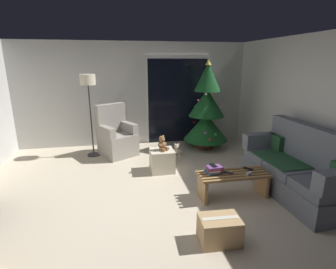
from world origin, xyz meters
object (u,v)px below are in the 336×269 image
floor_lamp (88,88)px  book_stack (214,170)px  armchair (117,137)px  ottoman (162,160)px  remote_black (248,169)px  cell_phone (213,165)px  remote_graphite (228,173)px  coffee_table (233,181)px  cardboard_box_taped_mid_floor (219,230)px  christmas_tree (206,111)px  teddy_bear_cream_by_tree (177,151)px  couch (297,170)px  remote_silver (249,173)px  teddy_bear_chestnut (162,144)px

floor_lamp → book_stack: bearing=-48.9°
armchair → ottoman: armchair is taller
remote_black → cell_phone: (-0.59, -0.02, 0.11)m
remote_graphite → armchair: (-1.67, 2.27, -0.01)m
coffee_table → book_stack: (-0.30, 0.06, 0.19)m
floor_lamp → cardboard_box_taped_mid_floor: 3.93m
christmas_tree → teddy_bear_cream_by_tree: christmas_tree is taller
couch → teddy_bear_cream_by_tree: bearing=126.7°
remote_silver → christmas_tree: christmas_tree is taller
remote_black → christmas_tree: christmas_tree is taller
armchair → ottoman: size_ratio=2.57×
cell_phone → coffee_table: bearing=-22.1°
couch → teddy_bear_cream_by_tree: size_ratio=6.89×
cell_phone → christmas_tree: christmas_tree is taller
christmas_tree → cardboard_box_taped_mid_floor: christmas_tree is taller
teddy_bear_chestnut → teddy_bear_cream_by_tree: 0.98m
remote_silver → cardboard_box_taped_mid_floor: bearing=-76.1°
book_stack → cell_phone: (-0.01, 0.01, 0.07)m
couch → christmas_tree: christmas_tree is taller
coffee_table → cardboard_box_taped_mid_floor: (-0.60, -0.96, -0.11)m
remote_silver → christmas_tree: 2.45m
couch → ottoman: 2.33m
armchair → coffee_table: bearing=-52.4°
cell_phone → floor_lamp: floor_lamp is taller
couch → floor_lamp: 4.24m
ottoman → teddy_bear_cream_by_tree: 0.88m
remote_graphite → teddy_bear_chestnut: (-0.82, 1.17, 0.14)m
christmas_tree → teddy_bear_chestnut: size_ratio=7.29×
remote_silver → remote_black: size_ratio=1.00×
couch → cell_phone: size_ratio=13.64×
remote_black → teddy_bear_chestnut: teddy_bear_chestnut is taller
coffee_table → teddy_bear_chestnut: bearing=127.6°
book_stack → floor_lamp: size_ratio=0.14×
armchair → ottoman: (0.84, -1.09, -0.19)m
coffee_table → cell_phone: 0.41m
ottoman → book_stack: bearing=-61.6°
remote_black → teddy_bear_cream_by_tree: size_ratio=0.55×
remote_silver → teddy_bear_chestnut: bearing=-171.5°
cell_phone → teddy_bear_chestnut: bearing=109.2°
christmas_tree → teddy_bear_chestnut: (-1.25, -1.14, -0.37)m
cell_phone → christmas_tree: (0.65, 2.25, 0.40)m
cardboard_box_taped_mid_floor → teddy_bear_chestnut: bearing=98.1°
teddy_bear_cream_by_tree → cardboard_box_taped_mid_floor: size_ratio=0.59×
coffee_table → teddy_bear_cream_by_tree: 1.99m
remote_black → armchair: armchair is taller
ottoman → cell_phone: bearing=-61.6°
coffee_table → remote_black: remote_black is taller
christmas_tree → cardboard_box_taped_mid_floor: 3.50m
remote_graphite → christmas_tree: bearing=29.0°
couch → remote_graphite: size_ratio=12.59×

